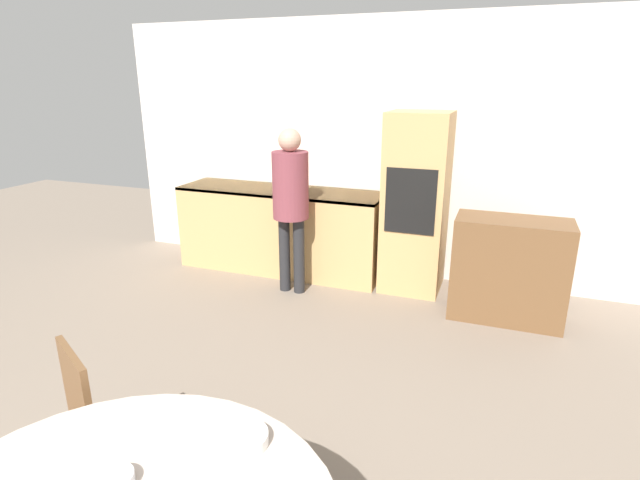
# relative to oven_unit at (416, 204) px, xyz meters

# --- Properties ---
(wall_back) EXTENTS (6.38, 0.05, 2.60)m
(wall_back) POSITION_rel_oven_unit_xyz_m (-0.19, 0.34, 0.44)
(wall_back) COLOR silver
(wall_back) RESTS_ON ground_plane
(kitchen_counter) EXTENTS (2.21, 0.60, 0.90)m
(kitchen_counter) POSITION_rel_oven_unit_xyz_m (-1.43, -0.01, -0.40)
(kitchen_counter) COLOR tan
(kitchen_counter) RESTS_ON ground_plane
(oven_unit) EXTENTS (0.57, 0.59, 1.72)m
(oven_unit) POSITION_rel_oven_unit_xyz_m (0.00, 0.00, 0.00)
(oven_unit) COLOR tan
(oven_unit) RESTS_ON ground_plane
(sideboard) EXTENTS (0.94, 0.45, 0.89)m
(sideboard) POSITION_rel_oven_unit_xyz_m (0.89, -0.40, -0.42)
(sideboard) COLOR brown
(sideboard) RESTS_ON ground_plane
(chair_far_left) EXTENTS (0.54, 0.54, 0.87)m
(chair_far_left) POSITION_rel_oven_unit_xyz_m (-0.96, -3.37, -0.37)
(chair_far_left) COLOR brown
(chair_far_left) RESTS_ON ground_plane
(person_standing) EXTENTS (0.34, 0.34, 1.58)m
(person_standing) POSITION_rel_oven_unit_xyz_m (-1.08, -0.52, 0.12)
(person_standing) COLOR #262628
(person_standing) RESTS_ON ground_plane
(bowl_near) EXTENTS (0.12, 0.12, 0.04)m
(bowl_near) POSITION_rel_oven_unit_xyz_m (-0.28, -3.73, -0.07)
(bowl_near) COLOR silver
(bowl_near) RESTS_ON dining_table
(bowl_far) EXTENTS (0.18, 0.18, 0.05)m
(bowl_far) POSITION_rel_oven_unit_xyz_m (0.00, -3.42, -0.07)
(bowl_far) COLOR white
(bowl_far) RESTS_ON dining_table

